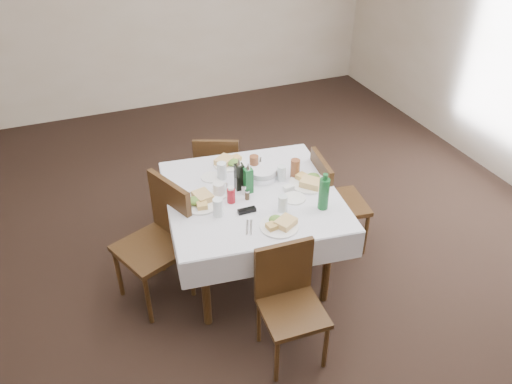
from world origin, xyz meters
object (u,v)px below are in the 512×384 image
at_px(oil_cruet_green, 248,180).
at_px(coffee_mug, 219,189).
at_px(water_e, 282,173).
at_px(green_bottle, 324,193).
at_px(water_n, 222,171).
at_px(water_s, 283,204).
at_px(water_w, 218,207).
at_px(oil_cruet_dark, 239,176).
at_px(dining_table, 252,203).
at_px(chair_east, 331,198).
at_px(chair_north, 218,170).
at_px(bread_basket, 262,174).
at_px(chair_south, 288,295).
at_px(chair_west, 161,234).
at_px(ketchup_bottle, 231,195).

distance_m(oil_cruet_green, coffee_mug, 0.23).
bearing_deg(water_e, coffee_mug, -178.20).
distance_m(oil_cruet_green, green_bottle, 0.56).
xyz_separation_m(water_n, water_s, (0.26, -0.55, -0.01)).
height_order(water_w, coffee_mug, water_w).
height_order(oil_cruet_dark, coffee_mug, oil_cruet_dark).
height_order(dining_table, oil_cruet_dark, oil_cruet_dark).
height_order(dining_table, chair_east, chair_east).
distance_m(chair_north, water_s, 1.19).
relative_size(oil_cruet_dark, coffee_mug, 1.77).
relative_size(water_n, oil_cruet_green, 0.54).
bearing_deg(chair_north, bread_basket, -77.77).
relative_size(chair_south, chair_west, 0.87).
relative_size(bread_basket, green_bottle, 0.84).
relative_size(water_e, bread_basket, 0.51).
bearing_deg(chair_east, chair_south, -132.46).
xyz_separation_m(chair_west, oil_cruet_green, (0.67, -0.02, 0.32)).
bearing_deg(water_w, chair_south, -67.04).
bearing_deg(chair_south, bread_basket, 77.97).
xyz_separation_m(chair_south, water_n, (-0.09, 1.05, 0.36)).
bearing_deg(oil_cruet_dark, bread_basket, 19.50).
xyz_separation_m(chair_east, coffee_mug, (-0.94, 0.02, 0.31)).
height_order(water_s, ketchup_bottle, ketchup_bottle).
bearing_deg(water_w, water_n, 68.52).
bearing_deg(water_s, oil_cruet_green, 113.87).
xyz_separation_m(chair_south, ketchup_bottle, (-0.13, 0.73, 0.35)).
height_order(chair_east, chair_west, chair_west).
distance_m(chair_west, water_e, 1.01).
height_order(chair_east, water_e, water_e).
xyz_separation_m(dining_table, chair_north, (0.00, 0.85, -0.20)).
distance_m(dining_table, chair_west, 0.71).
bearing_deg(water_e, oil_cruet_dark, 179.35).
distance_m(ketchup_bottle, green_bottle, 0.65).
xyz_separation_m(chair_west, ketchup_bottle, (0.51, -0.10, 0.28)).
bearing_deg(chair_north, ketchup_bottle, -101.30).
bearing_deg(water_w, chair_west, 150.43).
xyz_separation_m(chair_east, oil_cruet_green, (-0.73, -0.03, 0.37)).
bearing_deg(chair_east, water_s, -150.39).
height_order(chair_west, green_bottle, green_bottle).
bearing_deg(oil_cruet_green, ketchup_bottle, -154.72).
xyz_separation_m(chair_west, water_w, (0.38, -0.22, 0.28)).
distance_m(chair_west, water_w, 0.52).
relative_size(water_s, ketchup_bottle, 0.95).
distance_m(dining_table, water_e, 0.32).
bearing_deg(water_n, water_e, -24.25).
height_order(chair_south, water_s, water_s).
bearing_deg(chair_south, chair_west, 127.66).
xyz_separation_m(chair_north, oil_cruet_dark, (-0.07, -0.76, 0.40)).
bearing_deg(water_w, chair_east, 12.06).
bearing_deg(coffee_mug, green_bottle, -34.00).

